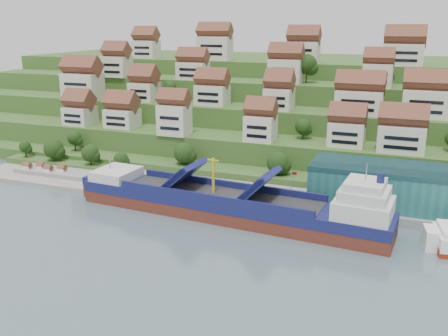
% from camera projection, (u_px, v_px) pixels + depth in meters
% --- Properties ---
extents(ground, '(300.00, 300.00, 0.00)m').
position_uv_depth(ground, '(211.00, 214.00, 124.59)').
color(ground, slate).
rests_on(ground, ground).
extents(quay, '(180.00, 14.00, 2.20)m').
position_uv_depth(quay, '(303.00, 201.00, 130.85)').
color(quay, gray).
rests_on(quay, ground).
extents(pebble_beach, '(45.00, 20.00, 1.00)m').
position_uv_depth(pebble_beach, '(53.00, 175.00, 155.15)').
color(pebble_beach, gray).
rests_on(pebble_beach, ground).
extents(hillside, '(260.00, 128.00, 31.00)m').
position_uv_depth(hillside, '(302.00, 108.00, 214.41)').
color(hillside, '#2D4C1E').
rests_on(hillside, ground).
extents(hillside_village, '(156.66, 64.56, 29.55)m').
position_uv_depth(hillside_village, '(273.00, 85.00, 173.86)').
color(hillside_village, beige).
rests_on(hillside_village, ground).
extents(hillside_trees, '(134.99, 62.89, 31.85)m').
position_uv_depth(hillside_trees, '(227.00, 118.00, 162.81)').
color(hillside_trees, '#203D14').
rests_on(hillside_trees, ground).
extents(warehouse, '(60.00, 15.00, 10.00)m').
position_uv_depth(warehouse, '(437.00, 190.00, 119.93)').
color(warehouse, '#266966').
rests_on(warehouse, quay).
extents(flagpole, '(1.28, 0.16, 8.00)m').
position_uv_depth(flagpole, '(292.00, 184.00, 125.40)').
color(flagpole, gray).
rests_on(flagpole, quay).
extents(beach_huts, '(14.40, 3.70, 2.20)m').
position_uv_depth(beach_huts, '(45.00, 170.00, 154.27)').
color(beach_huts, white).
rests_on(beach_huts, pebble_beach).
extents(cargo_ship, '(78.99, 17.82, 17.37)m').
position_uv_depth(cargo_ship, '(236.00, 206.00, 120.88)').
color(cargo_ship, '#58251A').
rests_on(cargo_ship, ground).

